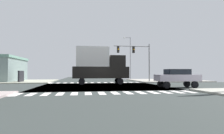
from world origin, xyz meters
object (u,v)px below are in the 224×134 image
object	(u,v)px
street_lamp	(129,55)
sedan_queued_2	(177,77)
suv_trailing_2	(84,73)
sedan_nearside_1	(83,74)
traffic_signal_mast	(135,54)
box_truck_leading_1	(99,65)

from	to	relation	value
street_lamp	sedan_queued_2	distance (m)	23.33
sedan_queued_2	suv_trailing_2	world-z (taller)	suv_trailing_2
sedan_nearside_1	traffic_signal_mast	bearing A→B (deg)	105.61
traffic_signal_mast	street_lamp	size ratio (longest dim) A/B	0.64
sedan_nearside_1	suv_trailing_2	distance (m)	5.82
sedan_queued_2	box_truck_leading_1	size ratio (longest dim) A/B	0.60
sedan_queued_2	box_truck_leading_1	xyz separation A→B (m)	(-7.34, 7.00, 1.45)
traffic_signal_mast	box_truck_leading_1	bearing A→B (deg)	-148.81
sedan_nearside_1	box_truck_leading_1	distance (m)	32.04
sedan_nearside_1	suv_trailing_2	xyz separation A→B (m)	(0.00, -5.81, 0.28)
sedan_nearside_1	suv_trailing_2	bearing A→B (deg)	90.00
street_lamp	sedan_nearside_1	world-z (taller)	street_lamp
sedan_nearside_1	sedan_queued_2	size ratio (longest dim) A/B	1.00
street_lamp	sedan_nearside_1	distance (m)	19.41
street_lamp	sedan_nearside_1	xyz separation A→B (m)	(-10.01, 16.05, -4.38)
suv_trailing_2	box_truck_leading_1	bearing A→B (deg)	94.21
traffic_signal_mast	suv_trailing_2	world-z (taller)	traffic_signal_mast
sedan_nearside_1	suv_trailing_2	world-z (taller)	suv_trailing_2
traffic_signal_mast	box_truck_leading_1	size ratio (longest dim) A/B	0.84
street_lamp	box_truck_leading_1	world-z (taller)	street_lamp
street_lamp	sedan_queued_2	xyz separation A→B (m)	(-0.75, -22.90, -4.38)
street_lamp	box_truck_leading_1	bearing A→B (deg)	-116.96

